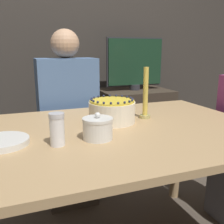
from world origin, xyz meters
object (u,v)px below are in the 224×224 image
at_px(person_man_blue_shirt, 68,130).
at_px(tv_monitor, 135,63).
at_px(cake, 112,111).
at_px(sugar_shaker, 57,129).
at_px(candle, 145,98).
at_px(sugar_bowl, 98,128).

relative_size(person_man_blue_shirt, tv_monitor, 2.23).
relative_size(cake, person_man_blue_shirt, 0.19).
height_order(sugar_shaker, candle, candle).
bearing_deg(sugar_bowl, candle, 34.18).
bearing_deg(sugar_bowl, tv_monitor, 58.28).
xyz_separation_m(candle, tv_monitor, (0.41, 0.99, 0.13)).
distance_m(sugar_shaker, candle, 0.57).
xyz_separation_m(cake, sugar_bowl, (-0.15, -0.22, -0.01)).
xyz_separation_m(sugar_bowl, sugar_shaker, (-0.17, -0.02, 0.02)).
height_order(sugar_shaker, tv_monitor, tv_monitor).
bearing_deg(person_man_blue_shirt, cake, 101.45).
height_order(cake, person_man_blue_shirt, person_man_blue_shirt).
relative_size(sugar_bowl, candle, 0.46).
bearing_deg(sugar_shaker, candle, 25.94).
height_order(candle, person_man_blue_shirt, person_man_blue_shirt).
distance_m(cake, sugar_shaker, 0.40).
xyz_separation_m(sugar_shaker, candle, (0.51, 0.25, 0.05)).
bearing_deg(cake, tv_monitor, 58.72).
height_order(sugar_shaker, person_man_blue_shirt, person_man_blue_shirt).
distance_m(sugar_shaker, person_man_blue_shirt, 0.88).
relative_size(cake, tv_monitor, 0.43).
bearing_deg(cake, sugar_bowl, -123.65).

